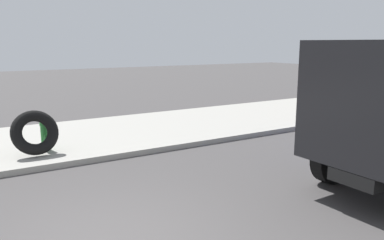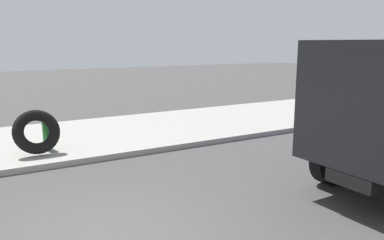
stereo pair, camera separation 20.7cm
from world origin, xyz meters
name	(u,v)px [view 1 (the left image)]	position (x,y,z in m)	size (l,w,h in m)	color
sidewalk_curb	(35,144)	(0.00, 6.50, 0.07)	(36.00, 5.00, 0.15)	#99968E
fire_hydrant	(45,134)	(0.09, 5.35, 0.59)	(0.23, 0.53, 0.82)	#2D8438
loose_tire	(35,133)	(-0.21, 4.96, 0.74)	(1.16, 1.16, 0.28)	black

